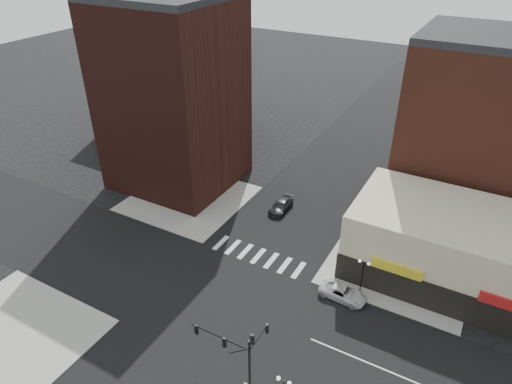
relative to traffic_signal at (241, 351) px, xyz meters
The scene contains 13 objects.
ground 11.76m from the traffic_signal, 132.74° to the left, with size 240.00×240.00×0.00m, color black.
road_ew 11.76m from the traffic_signal, 132.74° to the left, with size 200.00×14.00×0.02m, color black.
road_ns 11.76m from the traffic_signal, 132.74° to the left, with size 14.00×200.00×0.02m, color black.
sidewalk_nw 31.55m from the traffic_signal, 134.23° to the left, with size 15.00×15.00×0.12m, color gray.
sidewalk_ne 23.99m from the traffic_signal, 71.98° to the left, with size 15.00×15.00×0.12m, color gray.
building_nw 37.93m from the traffic_signal, 134.90° to the left, with size 16.00×15.00×25.00m, color #391612.
building_nw_low 57.36m from the traffic_signal, 133.17° to the left, with size 20.00×18.00×12.00m, color #391612.
building_ne_midrise 39.60m from the traffic_signal, 72.51° to the left, with size 18.00×15.00×22.00m, color #602C1D.
building_ne_row 26.71m from the traffic_signal, 58.92° to the left, with size 24.20×12.20×8.00m.
traffic_signal is the anchor object (origin of this frame).
street_lamp_ne 16.62m from the traffic_signal, 73.25° to the left, with size 1.22×0.32×4.16m.
white_suv 15.35m from the traffic_signal, 76.44° to the left, with size 2.23×4.84×1.35m, color silver.
dark_sedan_north 27.88m from the traffic_signal, 109.79° to the left, with size 1.95×4.81×1.40m, color black.
Camera 1 is at (19.71, -27.85, 33.29)m, focal length 32.00 mm.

